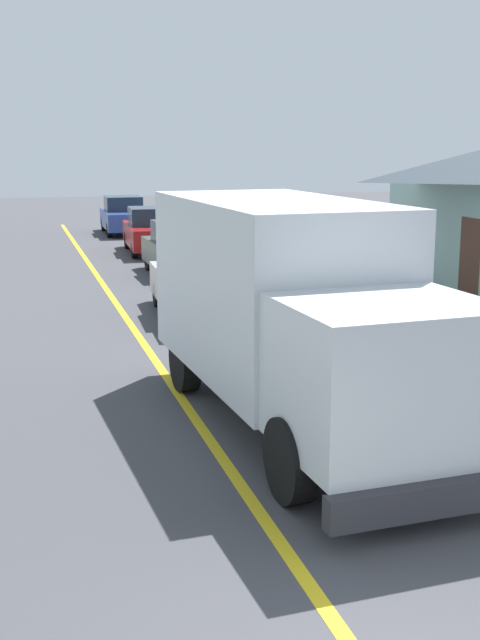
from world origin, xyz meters
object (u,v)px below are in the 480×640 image
at_px(parked_car_furthest, 124,216).
at_px(box_truck, 291,303).
at_px(parked_car_near, 199,283).
at_px(parked_car_far, 152,231).
at_px(parked_car_mid, 182,250).

bearing_deg(parked_car_furthest, box_truck, -92.48).
height_order(parked_car_near, parked_car_furthest, same).
height_order(box_truck, parked_car_far, box_truck).
relative_size(box_truck, parked_car_furthest, 1.64).
xyz_separation_m(parked_car_near, parked_car_mid, (0.84, 5.97, 0.00)).
relative_size(parked_car_mid, parked_car_furthest, 1.00).
bearing_deg(parked_car_far, parked_car_near, -94.22).
xyz_separation_m(box_truck, parked_car_mid, (1.23, 13.68, -0.97)).
bearing_deg(parked_car_furthest, parked_car_far, -89.04).
height_order(parked_car_mid, parked_car_far, same).
xyz_separation_m(parked_car_near, parked_car_furthest, (0.75, 18.54, 0.00)).
bearing_deg(box_truck, parked_car_near, 87.13).
distance_m(parked_car_mid, parked_car_furthest, 12.57).
xyz_separation_m(box_truck, parked_car_far, (1.25, 19.41, -0.97)).
bearing_deg(box_truck, parked_car_mid, 84.86).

